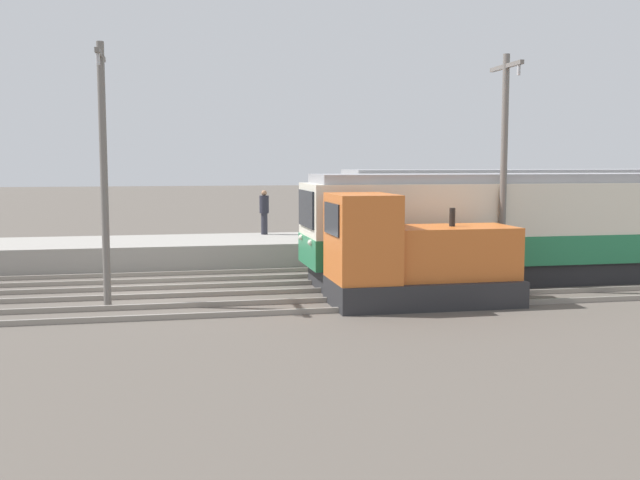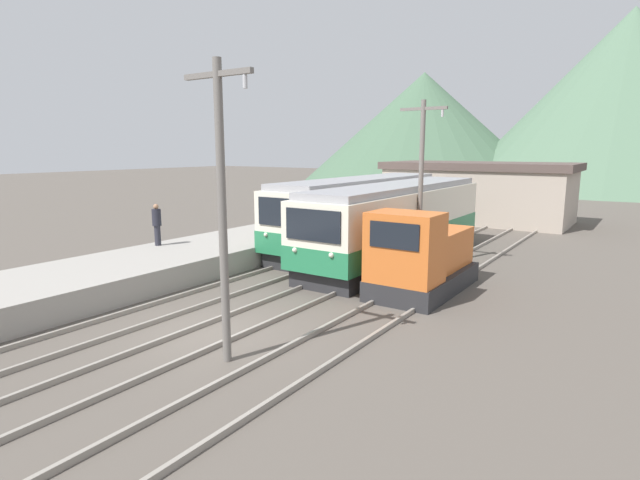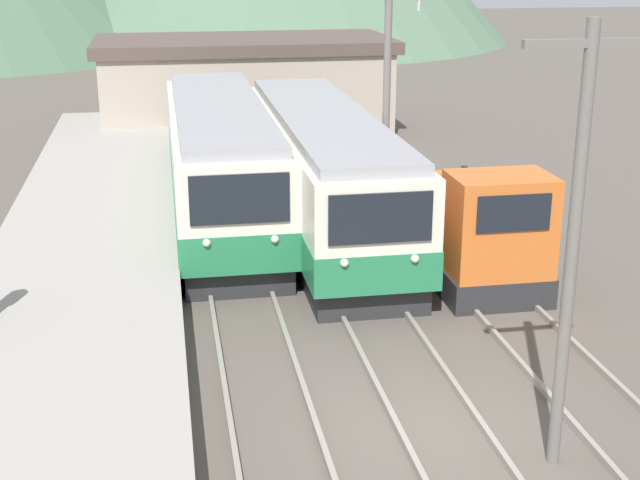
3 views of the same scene
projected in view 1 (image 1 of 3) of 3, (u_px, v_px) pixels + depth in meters
name	position (u px, v px, depth m)	size (l,w,h in m)	color
ground_plane	(152.00, 293.00, 21.98)	(200.00, 200.00, 0.00)	#564F47
platform_left	(155.00, 252.00, 28.03)	(4.50, 54.00, 0.91)	gray
track_left	(154.00, 277.00, 24.51)	(1.54, 60.00, 0.14)	gray
track_center	(152.00, 292.00, 21.78)	(1.54, 60.00, 0.14)	gray
track_right	(150.00, 312.00, 18.86)	(1.54, 60.00, 0.14)	gray
commuter_train_left	(519.00, 223.00, 26.91)	(2.84, 13.25, 3.57)	#28282B
commuter_train_center	(515.00, 232.00, 23.88)	(2.84, 13.67, 3.47)	#28282B
shunting_locomotive	(413.00, 260.00, 20.12)	(2.40, 5.08, 3.00)	#28282B
catenary_mast_near	(104.00, 164.00, 19.70)	(2.00, 0.20, 6.95)	slate
catenary_mast_mid	(504.00, 163.00, 21.96)	(2.00, 0.20, 6.95)	slate
person_on_platform	(264.00, 210.00, 30.22)	(0.38, 0.38, 1.79)	#282833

